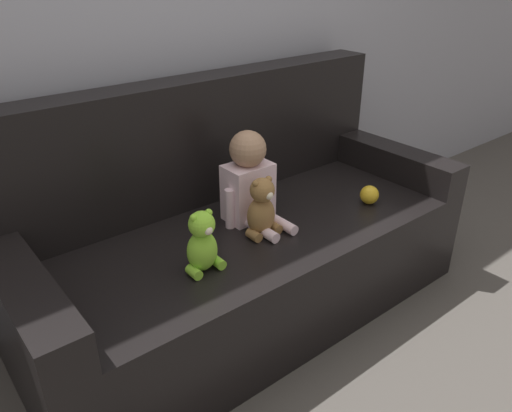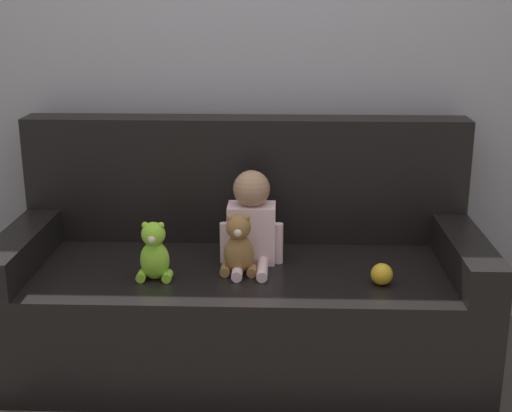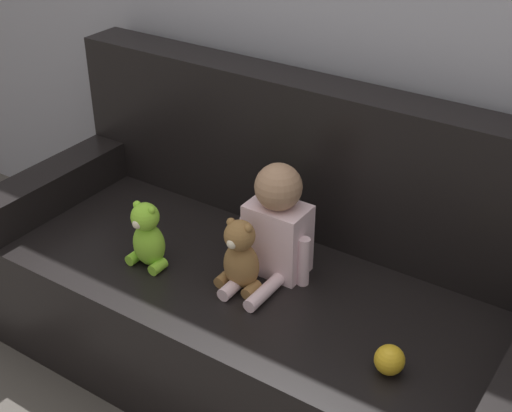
{
  "view_description": "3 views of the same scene",
  "coord_description": "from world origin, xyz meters",
  "px_view_note": "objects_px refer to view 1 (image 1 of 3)",
  "views": [
    {
      "loc": [
        -1.18,
        -1.53,
        1.54
      ],
      "look_at": [
        -0.06,
        -0.14,
        0.63
      ],
      "focal_mm": 35.0,
      "sensor_mm": 36.0,
      "label": 1
    },
    {
      "loc": [
        0.16,
        -2.89,
        1.61
      ],
      "look_at": [
        0.07,
        -0.11,
        0.77
      ],
      "focal_mm": 50.0,
      "sensor_mm": 36.0,
      "label": 2
    },
    {
      "loc": [
        1.1,
        -1.68,
        1.93
      ],
      "look_at": [
        -0.01,
        -0.01,
        0.73
      ],
      "focal_mm": 50.0,
      "sensor_mm": 36.0,
      "label": 3
    }
  ],
  "objects_px": {
    "teddy_bear_brown": "(262,208)",
    "plush_toy_side": "(202,243)",
    "toy_ball": "(369,195)",
    "person_baby": "(250,181)",
    "couch": "(238,240)"
  },
  "relations": [
    {
      "from": "teddy_bear_brown",
      "to": "plush_toy_side",
      "type": "distance_m",
      "value": 0.35
    },
    {
      "from": "teddy_bear_brown",
      "to": "toy_ball",
      "type": "distance_m",
      "value": 0.6
    },
    {
      "from": "person_baby",
      "to": "plush_toy_side",
      "type": "xyz_separation_m",
      "value": [
        -0.39,
        -0.21,
        -0.07
      ]
    },
    {
      "from": "person_baby",
      "to": "toy_ball",
      "type": "height_order",
      "value": "person_baby"
    },
    {
      "from": "plush_toy_side",
      "to": "teddy_bear_brown",
      "type": "bearing_deg",
      "value": 11.78
    },
    {
      "from": "plush_toy_side",
      "to": "person_baby",
      "type": "bearing_deg",
      "value": 28.71
    },
    {
      "from": "couch",
      "to": "teddy_bear_brown",
      "type": "bearing_deg",
      "value": -92.28
    },
    {
      "from": "teddy_bear_brown",
      "to": "toy_ball",
      "type": "bearing_deg",
      "value": -9.34
    },
    {
      "from": "plush_toy_side",
      "to": "toy_ball",
      "type": "distance_m",
      "value": 0.93
    },
    {
      "from": "couch",
      "to": "plush_toy_side",
      "type": "bearing_deg",
      "value": -144.37
    },
    {
      "from": "teddy_bear_brown",
      "to": "couch",
      "type": "bearing_deg",
      "value": 87.72
    },
    {
      "from": "couch",
      "to": "plush_toy_side",
      "type": "distance_m",
      "value": 0.49
    },
    {
      "from": "teddy_bear_brown",
      "to": "person_baby",
      "type": "bearing_deg",
      "value": 71.41
    },
    {
      "from": "plush_toy_side",
      "to": "couch",
      "type": "bearing_deg",
      "value": 35.63
    },
    {
      "from": "couch",
      "to": "person_baby",
      "type": "height_order",
      "value": "couch"
    }
  ]
}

